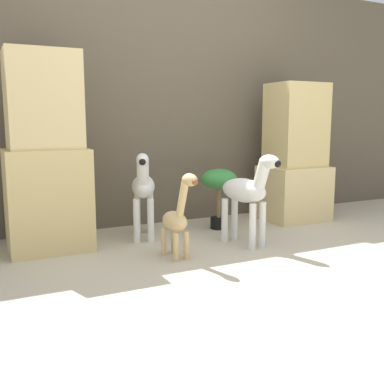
# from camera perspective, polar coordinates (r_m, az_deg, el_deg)

# --- Properties ---
(ground_plane) EXTENTS (14.00, 14.00, 0.00)m
(ground_plane) POSITION_cam_1_polar(r_m,az_deg,el_deg) (2.77, 10.62, -10.65)
(ground_plane) COLOR #B2A88E
(wall_back) EXTENTS (6.40, 0.08, 2.20)m
(wall_back) POSITION_cam_1_polar(r_m,az_deg,el_deg) (4.10, -3.58, 11.48)
(wall_back) COLOR brown
(wall_back) RESTS_ON ground_plane
(rock_pillar_left) EXTENTS (0.57, 0.47, 1.40)m
(rock_pillar_left) POSITION_cam_1_polar(r_m,az_deg,el_deg) (3.35, -18.04, 3.88)
(rock_pillar_left) COLOR #D1B775
(rock_pillar_left) RESTS_ON ground_plane
(rock_pillar_right) EXTENTS (0.57, 0.47, 1.26)m
(rock_pillar_right) POSITION_cam_1_polar(r_m,az_deg,el_deg) (4.28, 12.92, 4.13)
(rock_pillar_right) COLOR #DBC184
(rock_pillar_right) RESTS_ON ground_plane
(zebra_right) EXTENTS (0.27, 0.54, 0.69)m
(zebra_right) POSITION_cam_1_polar(r_m,az_deg,el_deg) (3.34, 7.02, -0.05)
(zebra_right) COLOR silver
(zebra_right) RESTS_ON ground_plane
(zebra_left) EXTENTS (0.31, 0.54, 0.69)m
(zebra_left) POSITION_cam_1_polar(r_m,az_deg,el_deg) (3.53, -6.21, 0.45)
(zebra_left) COLOR silver
(zebra_left) RESTS_ON ground_plane
(giraffe_figurine) EXTENTS (0.16, 0.40, 0.60)m
(giraffe_figurine) POSITION_cam_1_polar(r_m,az_deg,el_deg) (3.01, -1.87, -3.20)
(giraffe_figurine) COLOR tan
(giraffe_figurine) RESTS_ON ground_plane
(potted_palm_front) EXTENTS (0.31, 0.31, 0.52)m
(potted_palm_front) POSITION_cam_1_polar(r_m,az_deg,el_deg) (3.84, 3.43, 1.03)
(potted_palm_front) COLOR black
(potted_palm_front) RESTS_ON ground_plane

